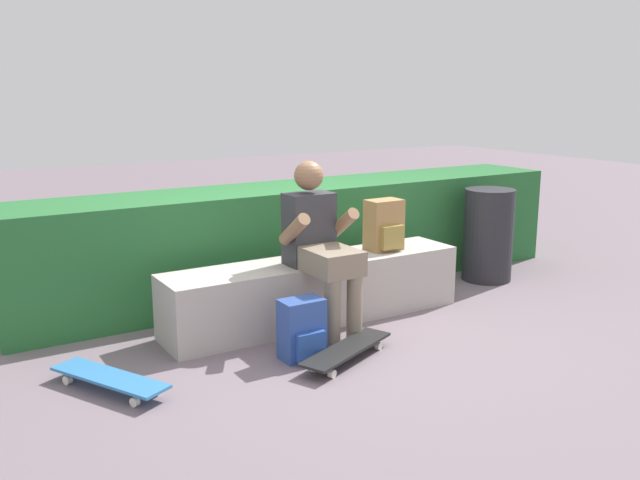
% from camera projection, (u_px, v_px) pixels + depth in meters
% --- Properties ---
extents(ground_plane, '(24.00, 24.00, 0.00)m').
position_uv_depth(ground_plane, '(344.00, 336.00, 4.88)').
color(ground_plane, slate).
extents(bench_main, '(2.36, 0.48, 0.48)m').
position_uv_depth(bench_main, '(316.00, 290.00, 5.16)').
color(bench_main, '#B2A9A2').
rests_on(bench_main, ground).
extents(person_skater, '(0.49, 0.62, 1.23)m').
position_uv_depth(person_skater, '(320.00, 241.00, 4.83)').
color(person_skater, '#333338').
rests_on(person_skater, ground).
extents(skateboard_near_person, '(0.81, 0.50, 0.09)m').
position_uv_depth(skateboard_near_person, '(347.00, 350.00, 4.42)').
color(skateboard_near_person, black).
rests_on(skateboard_near_person, ground).
extents(skateboard_beside_bench, '(0.54, 0.80, 0.09)m').
position_uv_depth(skateboard_beside_bench, '(109.00, 378.00, 3.99)').
color(skateboard_beside_bench, teal).
rests_on(skateboard_beside_bench, ground).
extents(backpack_on_bench, '(0.28, 0.23, 0.40)m').
position_uv_depth(backpack_on_bench, '(384.00, 226.00, 5.37)').
color(backpack_on_bench, '#A37A47').
rests_on(backpack_on_bench, bench_main).
extents(backpack_on_ground, '(0.28, 0.23, 0.40)m').
position_uv_depth(backpack_on_ground, '(302.00, 330.00, 4.43)').
color(backpack_on_ground, '#2D4C99').
rests_on(backpack_on_ground, ground).
extents(hedge_row, '(5.09, 0.76, 0.91)m').
position_uv_depth(hedge_row, '(305.00, 236.00, 6.04)').
color(hedge_row, '#276732').
rests_on(hedge_row, ground).
extents(trash_bin, '(0.45, 0.45, 0.84)m').
position_uv_depth(trash_bin, '(488.00, 235.00, 6.23)').
color(trash_bin, '#232328').
rests_on(trash_bin, ground).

